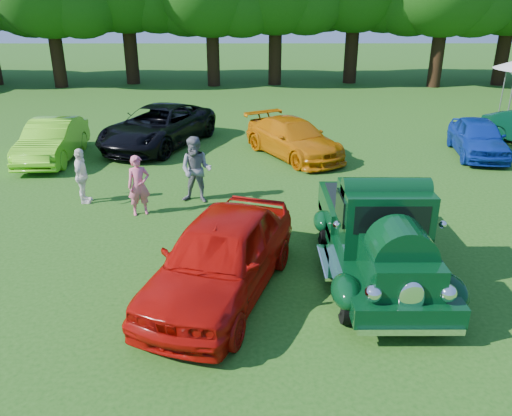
{
  "coord_description": "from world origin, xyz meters",
  "views": [
    {
      "loc": [
        -1.12,
        -8.56,
        4.94
      ],
      "look_at": [
        -1.09,
        0.75,
        1.1
      ],
      "focal_mm": 35.0,
      "sensor_mm": 36.0,
      "label": 1
    }
  ],
  "objects_px": {
    "spectator_pink": "(139,186)",
    "back_car_lime": "(52,140)",
    "back_car_orange": "(293,138)",
    "spectator_grey": "(196,170)",
    "spectator_white": "(82,176)",
    "red_convertible": "(221,256)",
    "back_car_black": "(158,126)",
    "back_car_blue": "(478,137)",
    "hero_pickup": "(378,236)"
  },
  "relations": [
    {
      "from": "spectator_pink",
      "to": "back_car_lime",
      "type": "bearing_deg",
      "value": 107.39
    },
    {
      "from": "back_car_lime",
      "to": "back_car_orange",
      "type": "relative_size",
      "value": 0.93
    },
    {
      "from": "back_car_lime",
      "to": "back_car_orange",
      "type": "bearing_deg",
      "value": -0.02
    },
    {
      "from": "spectator_grey",
      "to": "spectator_white",
      "type": "height_order",
      "value": "spectator_grey"
    },
    {
      "from": "red_convertible",
      "to": "spectator_grey",
      "type": "distance_m",
      "value": 4.63
    },
    {
      "from": "back_car_orange",
      "to": "spectator_white",
      "type": "distance_m",
      "value": 7.28
    },
    {
      "from": "red_convertible",
      "to": "spectator_grey",
      "type": "bearing_deg",
      "value": 119.9
    },
    {
      "from": "back_car_black",
      "to": "back_car_blue",
      "type": "relative_size",
      "value": 1.42
    },
    {
      "from": "spectator_white",
      "to": "hero_pickup",
      "type": "bearing_deg",
      "value": -124.51
    },
    {
      "from": "back_car_lime",
      "to": "spectator_white",
      "type": "distance_m",
      "value": 4.51
    },
    {
      "from": "red_convertible",
      "to": "back_car_orange",
      "type": "bearing_deg",
      "value": 95.97
    },
    {
      "from": "back_car_lime",
      "to": "spectator_pink",
      "type": "height_order",
      "value": "spectator_pink"
    },
    {
      "from": "back_car_lime",
      "to": "spectator_grey",
      "type": "relative_size",
      "value": 2.29
    },
    {
      "from": "spectator_pink",
      "to": "back_car_blue",
      "type": "bearing_deg",
      "value": 3.81
    },
    {
      "from": "hero_pickup",
      "to": "red_convertible",
      "type": "distance_m",
      "value": 3.05
    },
    {
      "from": "spectator_grey",
      "to": "spectator_white",
      "type": "xyz_separation_m",
      "value": [
        -3.0,
        -0.04,
        -0.15
      ]
    },
    {
      "from": "back_car_lime",
      "to": "red_convertible",
      "type": "bearing_deg",
      "value": -56.52
    },
    {
      "from": "hero_pickup",
      "to": "back_car_orange",
      "type": "relative_size",
      "value": 1.1
    },
    {
      "from": "spectator_pink",
      "to": "spectator_white",
      "type": "bearing_deg",
      "value": 132.23
    },
    {
      "from": "back_car_black",
      "to": "spectator_white",
      "type": "distance_m",
      "value": 5.73
    },
    {
      "from": "spectator_grey",
      "to": "back_car_lime",
      "type": "bearing_deg",
      "value": 154.47
    },
    {
      "from": "red_convertible",
      "to": "back_car_blue",
      "type": "xyz_separation_m",
      "value": [
        8.32,
        8.9,
        -0.11
      ]
    },
    {
      "from": "red_convertible",
      "to": "back_car_orange",
      "type": "relative_size",
      "value": 1.01
    },
    {
      "from": "hero_pickup",
      "to": "back_car_lime",
      "type": "distance_m",
      "value": 11.94
    },
    {
      "from": "spectator_white",
      "to": "back_car_black",
      "type": "bearing_deg",
      "value": -15.88
    },
    {
      "from": "red_convertible",
      "to": "back_car_orange",
      "type": "xyz_separation_m",
      "value": [
        1.94,
        8.8,
        -0.12
      ]
    },
    {
      "from": "back_car_lime",
      "to": "back_car_blue",
      "type": "relative_size",
      "value": 1.08
    },
    {
      "from": "spectator_pink",
      "to": "spectator_white",
      "type": "relative_size",
      "value": 1.03
    },
    {
      "from": "back_car_orange",
      "to": "spectator_pink",
      "type": "relative_size",
      "value": 2.87
    },
    {
      "from": "hero_pickup",
      "to": "spectator_grey",
      "type": "xyz_separation_m",
      "value": [
        -3.89,
        3.81,
        0.07
      ]
    },
    {
      "from": "red_convertible",
      "to": "spectator_white",
      "type": "height_order",
      "value": "red_convertible"
    },
    {
      "from": "back_car_blue",
      "to": "spectator_pink",
      "type": "bearing_deg",
      "value": -144.7
    },
    {
      "from": "hero_pickup",
      "to": "back_car_orange",
      "type": "xyz_separation_m",
      "value": [
        -1.03,
        8.08,
        -0.18
      ]
    },
    {
      "from": "hero_pickup",
      "to": "back_car_blue",
      "type": "height_order",
      "value": "hero_pickup"
    },
    {
      "from": "back_car_black",
      "to": "back_car_blue",
      "type": "bearing_deg",
      "value": 14.92
    },
    {
      "from": "spectator_grey",
      "to": "spectator_white",
      "type": "relative_size",
      "value": 1.2
    },
    {
      "from": "red_convertible",
      "to": "back_car_blue",
      "type": "bearing_deg",
      "value": 65.33
    },
    {
      "from": "red_convertible",
      "to": "hero_pickup",
      "type": "bearing_deg",
      "value": 32.0
    },
    {
      "from": "back_car_black",
      "to": "back_car_orange",
      "type": "bearing_deg",
      "value": 5.85
    },
    {
      "from": "hero_pickup",
      "to": "back_car_orange",
      "type": "bearing_deg",
      "value": 97.25
    },
    {
      "from": "red_convertible",
      "to": "spectator_grey",
      "type": "height_order",
      "value": "spectator_grey"
    },
    {
      "from": "back_car_orange",
      "to": "spectator_pink",
      "type": "height_order",
      "value": "spectator_pink"
    },
    {
      "from": "back_car_orange",
      "to": "spectator_white",
      "type": "bearing_deg",
      "value": -173.73
    },
    {
      "from": "back_car_blue",
      "to": "spectator_grey",
      "type": "bearing_deg",
      "value": -145.6
    },
    {
      "from": "back_car_black",
      "to": "spectator_pink",
      "type": "height_order",
      "value": "spectator_pink"
    },
    {
      "from": "red_convertible",
      "to": "spectator_white",
      "type": "distance_m",
      "value": 5.96
    },
    {
      "from": "back_car_orange",
      "to": "hero_pickup",
      "type": "bearing_deg",
      "value": -112.8
    },
    {
      "from": "back_car_lime",
      "to": "spectator_pink",
      "type": "distance_m",
      "value": 6.12
    },
    {
      "from": "red_convertible",
      "to": "back_car_lime",
      "type": "distance_m",
      "value": 10.42
    },
    {
      "from": "back_car_black",
      "to": "back_car_orange",
      "type": "relative_size",
      "value": 1.22
    }
  ]
}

